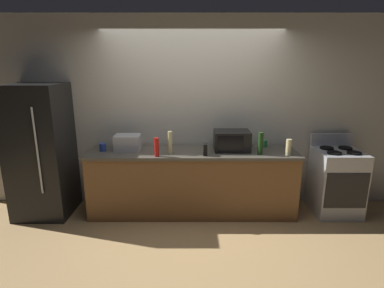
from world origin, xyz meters
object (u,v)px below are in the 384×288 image
(bottle_hot_sauce, at_px, (156,147))
(bottle_wine, at_px, (260,144))
(stove_range, at_px, (336,181))
(bottle_vinegar, at_px, (170,143))
(microwave, at_px, (231,141))
(bottle_hand_soap, at_px, (288,147))
(toaster_oven, at_px, (127,143))
(mug_green, at_px, (264,143))
(cordless_phone, at_px, (205,149))
(refrigerator, at_px, (41,151))
(mug_blue, at_px, (102,147))

(bottle_hot_sauce, bearing_deg, bottle_wine, 3.32)
(stove_range, bearing_deg, bottle_vinegar, -177.13)
(stove_range, distance_m, microwave, 1.57)
(bottle_vinegar, height_order, bottle_hand_soap, bottle_vinegar)
(stove_range, distance_m, toaster_oven, 2.93)
(bottle_wine, distance_m, bottle_hand_soap, 0.36)
(mug_green, bearing_deg, cordless_phone, -154.73)
(bottle_wine, xyz_separation_m, bottle_vinegar, (-1.17, 0.04, 0.00))
(bottle_hot_sauce, bearing_deg, bottle_hand_soap, 1.89)
(toaster_oven, height_order, mug_green, toaster_oven)
(bottle_hot_sauce, bearing_deg, cordless_phone, 4.97)
(refrigerator, distance_m, microwave, 2.59)
(bottle_hot_sauce, relative_size, bottle_wine, 0.82)
(microwave, xyz_separation_m, mug_green, (0.48, 0.17, -0.09))
(bottle_wine, height_order, mug_blue, bottle_wine)
(bottle_wine, bearing_deg, bottle_vinegar, 177.84)
(mug_blue, bearing_deg, stove_range, -0.37)
(bottle_hot_sauce, height_order, bottle_hand_soap, bottle_hot_sauce)
(microwave, bearing_deg, refrigerator, -178.94)
(stove_range, xyz_separation_m, bottle_wine, (-1.12, -0.16, 0.59))
(refrigerator, distance_m, mug_blue, 0.84)
(microwave, height_order, toaster_oven, microwave)
(toaster_oven, bearing_deg, mug_blue, -173.27)
(toaster_oven, bearing_deg, bottle_wine, -7.09)
(toaster_oven, distance_m, mug_blue, 0.34)
(mug_blue, bearing_deg, refrigerator, -178.56)
(microwave, bearing_deg, bottle_hand_soap, -17.95)
(bottle_hot_sauce, bearing_deg, microwave, 16.03)
(refrigerator, bearing_deg, mug_green, 4.07)
(mug_blue, bearing_deg, bottle_hot_sauce, -18.69)
(refrigerator, bearing_deg, mug_blue, 1.44)
(stove_range, bearing_deg, microwave, 178.12)
(bottle_hot_sauce, bearing_deg, mug_blue, 161.31)
(stove_range, relative_size, bottle_vinegar, 3.61)
(refrigerator, distance_m, bottle_vinegar, 1.77)
(mug_blue, height_order, mug_green, mug_blue)
(bottle_hot_sauce, relative_size, bottle_vinegar, 0.81)
(refrigerator, relative_size, bottle_hand_soap, 8.60)
(refrigerator, xyz_separation_m, bottle_hand_soap, (3.29, -0.18, 0.10))
(bottle_hot_sauce, distance_m, mug_green, 1.54)
(toaster_oven, height_order, bottle_wine, bottle_wine)
(mug_blue, bearing_deg, mug_green, 5.05)
(refrigerator, distance_m, stove_range, 4.07)
(cordless_phone, distance_m, bottle_wine, 0.72)
(cordless_phone, relative_size, bottle_hot_sauce, 0.62)
(stove_range, bearing_deg, bottle_hand_soap, -166.62)
(microwave, xyz_separation_m, bottle_hand_soap, (0.71, -0.23, -0.03))
(bottle_wine, distance_m, mug_green, 0.41)
(refrigerator, xyz_separation_m, stove_range, (4.05, 0.00, -0.44))
(refrigerator, relative_size, stove_range, 1.67)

